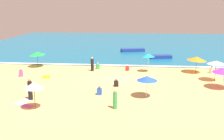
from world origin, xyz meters
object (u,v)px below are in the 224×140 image
object	(u,v)px
beach_umbrella_5	(197,59)
beachgoer_8	(115,100)
beach_umbrella_4	(216,62)
beachgoer_2	(99,91)
beachgoer_3	(127,68)
beach_umbrella_2	(147,78)
beachgoer_6	(92,65)
small_boat_1	(133,50)
beach_umbrella_3	(148,55)
beach_umbrella_0	(37,53)
beach_umbrella_1	(34,86)
beachgoer_4	(212,70)
beachgoer_0	(30,90)
beachgoer_5	(21,73)
beachgoer_7	(98,66)
small_boat_0	(161,57)
beachgoer_1	(116,83)

from	to	relation	value
beach_umbrella_5	beachgoer_8	size ratio (longest dim) A/B	1.63
beach_umbrella_4	beachgoer_2	size ratio (longest dim) A/B	3.13
beachgoer_3	beach_umbrella_2	bearing A→B (deg)	-78.14
beachgoer_6	small_boat_1	world-z (taller)	beachgoer_6
beach_umbrella_2	beach_umbrella_3	size ratio (longest dim) A/B	0.95
beach_umbrella_0	small_boat_1	distance (m)	18.05
beachgoer_8	small_boat_1	size ratio (longest dim) A/B	0.37
beach_umbrella_2	beach_umbrella_0	bearing A→B (deg)	143.02
beach_umbrella_1	beachgoer_4	distance (m)	21.41
beach_umbrella_3	beachgoer_0	bearing A→B (deg)	-134.34
beachgoer_3	small_boat_1	distance (m)	13.89
beach_umbrella_2	beachgoer_2	size ratio (longest dim) A/B	2.78
beach_umbrella_5	beachgoer_5	distance (m)	20.85
beachgoer_0	beachgoer_4	bearing A→B (deg)	31.02
beachgoer_2	beachgoer_6	world-z (taller)	beachgoer_6
beachgoer_0	beachgoer_5	xyz separation A→B (m)	(-4.17, 7.31, -0.49)
beach_umbrella_1	beachgoer_7	world-z (taller)	beach_umbrella_1
beachgoer_0	small_boat_1	size ratio (longest dim) A/B	0.43
beachgoer_0	beachgoer_3	xyz separation A→B (m)	(7.99, 11.23, -0.52)
beach_umbrella_5	beachgoer_0	bearing A→B (deg)	-146.28
beachgoer_2	beachgoer_7	size ratio (longest dim) A/B	0.97
beachgoer_5	small_boat_0	distance (m)	20.72
beachgoer_3	beachgoer_8	xyz separation A→B (m)	(-0.54, -12.58, 0.41)
small_boat_0	beach_umbrella_1	bearing A→B (deg)	-118.91
beachgoer_0	beach_umbrella_2	bearing A→B (deg)	8.88
beach_umbrella_4	beachgoer_1	xyz separation A→B (m)	(-10.49, -2.92, -1.70)
beach_umbrella_5	beachgoer_6	size ratio (longest dim) A/B	1.48
beach_umbrella_2	beachgoer_3	world-z (taller)	beach_umbrella_2
beachgoer_3	beachgoer_7	bearing A→B (deg)	172.32
beachgoer_7	beach_umbrella_4	bearing A→B (deg)	-17.85
beach_umbrella_2	beachgoer_3	xyz separation A→B (m)	(-2.03, 9.66, -1.40)
beach_umbrella_3	beach_umbrella_4	distance (m)	7.80
beachgoer_3	beachgoer_5	world-z (taller)	beachgoer_5
beach_umbrella_0	beach_umbrella_4	bearing A→B (deg)	-12.25
beachgoer_3	beachgoer_4	size ratio (longest dim) A/B	0.96
beach_umbrella_2	small_boat_1	world-z (taller)	beach_umbrella_2
beach_umbrella_5	small_boat_0	distance (m)	9.03
beach_umbrella_2	beachgoer_8	world-z (taller)	beach_umbrella_2
beach_umbrella_3	beachgoer_4	distance (m)	7.85
beachgoer_8	beach_umbrella_4	bearing A→B (deg)	40.92
beach_umbrella_5	beachgoer_2	size ratio (longest dim) A/B	3.22
beach_umbrella_1	small_boat_0	bearing A→B (deg)	61.09
beach_umbrella_5	beachgoer_1	distance (m)	11.33
beachgoer_7	beachgoer_5	bearing A→B (deg)	-151.97
beachgoer_6	beachgoer_7	size ratio (longest dim) A/B	2.10
beachgoer_1	small_boat_1	world-z (taller)	beachgoer_1
beachgoer_6	beachgoer_3	bearing A→B (deg)	7.53
beach_umbrella_1	beachgoer_4	size ratio (longest dim) A/B	2.63
beach_umbrella_3	beach_umbrella_5	world-z (taller)	beach_umbrella_3
beachgoer_2	beachgoer_7	bearing A→B (deg)	99.15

